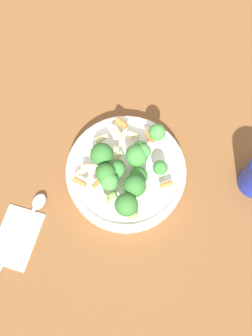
{
  "coord_description": "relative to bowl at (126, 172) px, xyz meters",
  "views": [
    {
      "loc": [
        -0.14,
        -0.22,
        0.8
      ],
      "look_at": [
        0.0,
        0.0,
        0.05
      ],
      "focal_mm": 42.0,
      "sensor_mm": 36.0,
      "label": 1
    }
  ],
  "objects": [
    {
      "name": "ground_plane",
      "position": [
        0.0,
        0.0,
        -0.02
      ],
      "size": [
        3.0,
        3.0,
        0.0
      ],
      "primitive_type": "plane",
      "color": "brown"
    },
    {
      "name": "bowl",
      "position": [
        0.0,
        0.0,
        0.0
      ],
      "size": [
        0.25,
        0.25,
        0.04
      ],
      "color": "white",
      "rests_on": "ground_plane"
    },
    {
      "name": "pasta_salad",
      "position": [
        -0.01,
        -0.01,
        0.06
      ],
      "size": [
        0.21,
        0.2,
        0.08
      ],
      "color": "#8CB766",
      "rests_on": "bowl"
    },
    {
      "name": "napkin",
      "position": [
        -0.26,
        0.01,
        -0.02
      ],
      "size": [
        0.14,
        0.14,
        0.01
      ],
      "color": "white",
      "rests_on": "ground_plane"
    },
    {
      "name": "spoon",
      "position": [
        -0.22,
        0.02,
        -0.01
      ],
      "size": [
        0.16,
        0.11,
        0.01
      ],
      "rotation": [
        0.0,
        0.0,
        13.13
      ],
      "color": "silver",
      "rests_on": "napkin"
    }
  ]
}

